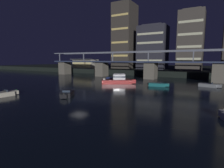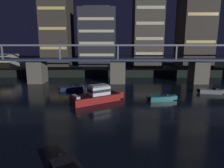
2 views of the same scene
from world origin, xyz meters
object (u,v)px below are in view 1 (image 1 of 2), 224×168
Objects in this scene: cabin_cruiser_near_left at (118,80)px; speedboat_far_left at (209,85)px; tower_west_tall at (153,48)px; tower_central at (191,41)px; speedboat_near_right at (3,94)px; speedboat_mid_center at (113,78)px; waterfront_pavilion at (85,64)px; speedboat_mid_left at (67,94)px; river_bridge at (151,67)px; speedboat_mid_right at (158,85)px; tower_west_low at (125,37)px.

cabin_cruiser_near_left reaches higher than speedboat_far_left.
tower_west_tall reaches higher than cabin_cruiser_near_left.
speedboat_near_right is (-23.50, -60.19, -13.33)m from tower_central.
cabin_cruiser_near_left is 10.24m from speedboat_mid_center.
waterfront_pavilion reaches higher than speedboat_mid_center.
cabin_cruiser_near_left is at bearing 89.47° from speedboat_mid_left.
cabin_cruiser_near_left reaches higher than speedboat_mid_center.
tower_west_tall is 0.86× the size of tower_central.
river_bridge is 4.26× the size of tower_west_tall.
cabin_cruiser_near_left is at bearing -174.99° from speedboat_mid_right.
cabin_cruiser_near_left is 1.69× the size of speedboat_near_right.
speedboat_mid_right is at bearing 5.01° from cabin_cruiser_near_left.
tower_west_tall is 3.86× the size of speedboat_mid_center.
speedboat_near_right is 1.00× the size of speedboat_mid_center.
speedboat_far_left is at bearing -4.59° from speedboat_mid_center.
speedboat_mid_center is 1.00× the size of speedboat_far_left.
waterfront_pavilion is at bearing 125.33° from speedboat_mid_left.
river_bridge is 33.74m from tower_west_low.
speedboat_far_left is (27.62, -2.22, 0.00)m from speedboat_mid_center.
tower_west_low reaches higher than speedboat_mid_center.
tower_west_tall is 4.19× the size of speedboat_mid_left.
tower_west_tall is 34.45m from speedboat_mid_center.
speedboat_mid_center is (-2.95, -32.25, -11.74)m from tower_west_tall.
waterfront_pavilion reaches higher than speedboat_mid_right.
tower_west_low is 6.08× the size of speedboat_mid_right.
tower_west_low reaches higher than cabin_cruiser_near_left.
speedboat_mid_left is 0.92× the size of speedboat_far_left.
tower_west_tall is at bearing 84.77° from speedboat_mid_center.
cabin_cruiser_near_left is 1.69× the size of speedboat_far_left.
speedboat_mid_right and speedboat_far_left have the same top height.
speedboat_near_right is 44.05m from speedboat_far_left.
speedboat_far_left is at bearing -31.55° from river_bridge.
speedboat_mid_right is (10.67, 0.94, -0.64)m from cabin_cruiser_near_left.
tower_west_low is 15.31m from tower_west_tall.
speedboat_far_left is at bearing 48.99° from speedboat_mid_left.
waterfront_pavilion is at bearing -172.46° from tower_central.
waterfront_pavilion is 52.95m from speedboat_mid_right.
speedboat_far_left is (55.64, -22.91, -4.02)m from waterfront_pavilion.
speedboat_near_right is at bearing -83.39° from tower_west_low.
river_bridge is 44.19m from speedboat_near_right.
speedboat_mid_center is (-5.91, 27.18, 0.00)m from speedboat_mid_left.
speedboat_mid_center is at bearing -126.21° from tower_central.
speedboat_mid_left is 22.67m from speedboat_mid_right.
speedboat_near_right is 33.37m from speedboat_mid_center.
tower_west_tall is 3.86× the size of speedboat_mid_right.
speedboat_mid_center is (11.19, -31.31, -17.53)m from tower_west_low.
waterfront_pavilion is at bearing 114.28° from speedboat_near_right.
speedboat_mid_left is (9.64, 5.99, 0.00)m from speedboat_near_right.
speedboat_mid_right is (44.78, -27.96, -4.02)m from waterfront_pavilion.
speedboat_mid_center is (-9.71, -8.78, -3.62)m from river_bridge.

